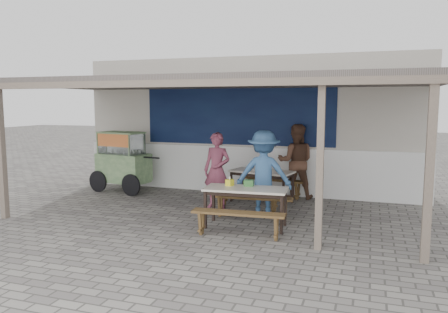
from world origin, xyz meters
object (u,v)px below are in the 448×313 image
donation_box (249,183)px  table_right (246,192)px  bench_right_street (238,218)px  bench_left_street (248,193)px  tissue_box (230,182)px  patron_street_side (217,170)px  condiment_bowl (257,169)px  condiment_jar (280,169)px  bench_left_wall (274,183)px  vendor_cart (123,159)px  bench_right_wall (252,202)px  table_left (262,174)px  patron_wall_side (296,161)px  patron_right_table (264,174)px

donation_box → table_right: bearing=-92.3°
bench_right_street → donation_box: (-0.04, 0.83, 0.47)m
bench_left_street → tissue_box: tissue_box is taller
patron_street_side → condiment_bowl: bearing=58.9°
donation_box → condiment_jar: (0.18, 2.07, -0.01)m
bench_left_street → patron_street_side: patron_street_side is taller
bench_left_wall → vendor_cart: 3.98m
vendor_cart → tissue_box: (3.61, -2.05, -0.04)m
tissue_box → condiment_jar: (0.54, 2.13, -0.02)m
vendor_cart → patron_street_side: size_ratio=1.20×
bench_right_wall → donation_box: donation_box is taller
table_left → condiment_jar: (0.39, 0.13, 0.12)m
bench_left_street → bench_left_wall: 1.41m
bench_left_street → table_left: bearing=90.0°
bench_right_wall → condiment_jar: 1.68m
table_left → table_right: (0.21, -2.12, 0.00)m
table_left → patron_wall_side: size_ratio=0.85×
bench_left_wall → patron_street_side: (-0.95, -1.55, 0.50)m
bench_right_street → bench_left_wall: bearing=87.8°
donation_box → tissue_box: bearing=-171.1°
bench_right_street → donation_box: 0.95m
bench_right_street → patron_wall_side: patron_wall_side is taller
bench_right_street → condiment_jar: condiment_jar is taller
patron_street_side → table_right: bearing=-45.5°
bench_left_wall → condiment_bowl: bearing=-101.7°
table_left → vendor_cart: (-3.76, 0.05, 0.18)m
patron_street_side → condiment_jar: (1.20, 0.99, -0.05)m
patron_wall_side → condiment_bowl: (-0.81, -0.66, -0.14)m
patron_street_side → tissue_box: size_ratio=13.82×
bench_left_street → condiment_jar: 1.08m
bench_left_street → condiment_jar: size_ratio=17.22×
table_right → condiment_bowl: size_ratio=9.34×
patron_street_side → tissue_box: 1.32m
patron_right_table → tissue_box: size_ratio=14.55×
table_left → bench_right_street: bearing=-73.5°
bench_right_wall → vendor_cart: vendor_cart is taller
patron_street_side → condiment_bowl: patron_street_side is taller
table_right → vendor_cart: (-3.97, 2.17, 0.18)m
bench_left_street → bench_right_wall: 0.84m
bench_right_street → tissue_box: 0.99m
vendor_cart → patron_street_side: patron_street_side is taller
table_right → bench_right_street: bearing=-90.0°
table_left → tissue_box: (-0.15, -2.00, 0.14)m
vendor_cart → patron_right_table: size_ratio=1.14×
donation_box → condiment_jar: donation_box is taller
vendor_cart → patron_wall_side: bearing=17.7°
table_left → bench_right_street: (0.26, -2.77, -0.33)m
table_left → bench_left_street: bearing=-90.0°
bench_right_street → tissue_box: (-0.40, 0.77, 0.47)m
bench_left_street → table_right: size_ratio=1.00×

